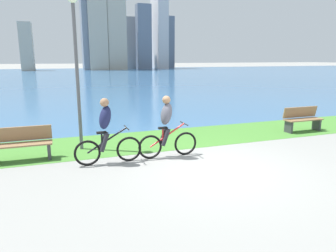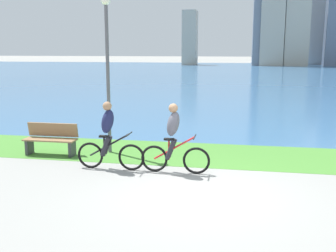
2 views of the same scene
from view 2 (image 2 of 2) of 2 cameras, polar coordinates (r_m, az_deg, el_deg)
ground_plane at (r=8.40m, az=4.69°, el=-9.71°), size 300.00×300.00×0.00m
grass_strip_bayside at (r=11.40m, az=6.27°, el=-4.10°), size 120.00×2.67×0.01m
bay_water_surface at (r=49.43m, az=9.51°, el=7.46°), size 300.00×74.03×0.00m
cyclist_lead at (r=9.51m, az=0.84°, el=-1.89°), size 1.69×0.52×1.70m
cyclist_trailing at (r=9.90m, az=-8.53°, el=-1.49°), size 1.73×0.52×1.71m
bench_near_path at (r=11.72m, az=-16.46°, el=-1.83°), size 1.50×0.47×0.90m
lamppost_tall at (r=11.36m, az=-8.73°, el=10.27°), size 0.28×0.28×4.42m
city_skyline_far_shore at (r=77.00m, az=18.92°, el=15.39°), size 36.40×11.37×25.77m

